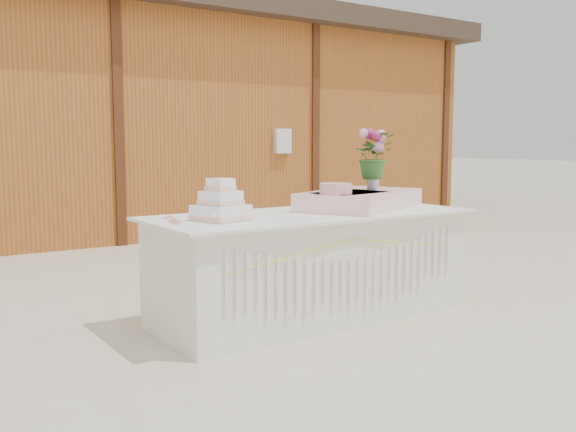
% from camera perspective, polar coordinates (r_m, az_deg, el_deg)
% --- Properties ---
extents(ground, '(80.00, 80.00, 0.00)m').
position_cam_1_polar(ground, '(4.78, 2.05, -8.95)').
color(ground, beige).
rests_on(ground, ground).
extents(barn, '(12.60, 4.60, 3.30)m').
position_cam_1_polar(barn, '(10.09, -18.78, 8.46)').
color(barn, '#A75223').
rests_on(barn, ground).
extents(cake_table, '(2.40, 1.00, 0.77)m').
position_cam_1_polar(cake_table, '(4.69, 2.10, -4.39)').
color(cake_table, white).
rests_on(cake_table, ground).
extents(wedding_cake, '(0.38, 0.38, 0.28)m').
position_cam_1_polar(wedding_cake, '(4.21, -5.99, 0.87)').
color(wedding_cake, white).
rests_on(wedding_cake, cake_table).
extents(pink_cake_stand, '(0.30, 0.30, 0.22)m').
position_cam_1_polar(pink_cake_stand, '(4.64, 4.27, 1.75)').
color(pink_cake_stand, white).
rests_on(pink_cake_stand, cake_table).
extents(satin_runner, '(1.23, 1.01, 0.14)m').
position_cam_1_polar(satin_runner, '(4.99, 6.44, 1.45)').
color(satin_runner, '#FFD7CD').
rests_on(satin_runner, cake_table).
extents(flower_vase, '(0.10, 0.10, 0.14)m').
position_cam_1_polar(flower_vase, '(5.10, 7.57, 3.07)').
color(flower_vase, silver).
rests_on(flower_vase, satin_runner).
extents(bouquet, '(0.33, 0.29, 0.37)m').
position_cam_1_polar(bouquet, '(5.09, 7.61, 5.89)').
color(bouquet, '#346528').
rests_on(bouquet, flower_vase).
extents(loose_flowers, '(0.16, 0.37, 0.02)m').
position_cam_1_polar(loose_flowers, '(4.23, -9.78, -0.29)').
color(loose_flowers, '#CB7C9B').
rests_on(loose_flowers, cake_table).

